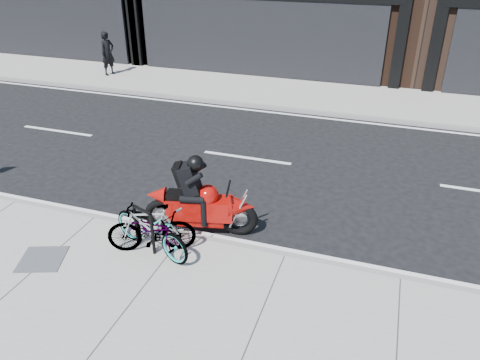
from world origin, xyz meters
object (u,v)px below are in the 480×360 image
(bicycle_rear, at_px, (151,228))
(utility_grate, at_px, (42,259))
(bicycle_front, at_px, (151,228))
(bike_rack, at_px, (144,226))
(pedestrian, at_px, (108,53))
(motorcycle, at_px, (205,203))

(bicycle_rear, height_order, utility_grate, bicycle_rear)
(bicycle_front, bearing_deg, bike_rack, 109.25)
(bike_rack, relative_size, bicycle_rear, 0.54)
(bike_rack, height_order, pedestrian, pedestrian)
(motorcycle, xyz_separation_m, pedestrian, (-8.03, 9.23, 0.31))
(motorcycle, xyz_separation_m, utility_grate, (-2.37, -1.91, -0.54))
(bicycle_front, relative_size, bicycle_rear, 1.14)
(bicycle_front, bearing_deg, motorcycle, -12.01)
(bicycle_front, relative_size, motorcycle, 0.81)
(bike_rack, distance_m, utility_grate, 1.90)
(bicycle_front, xyz_separation_m, motorcycle, (0.62, 1.03, 0.08))
(bicycle_front, xyz_separation_m, bicycle_rear, (0.00, 0.00, 0.00))
(motorcycle, bearing_deg, bicycle_rear, -134.54)
(bicycle_rear, relative_size, motorcycle, 0.71)
(bicycle_rear, relative_size, utility_grate, 2.11)
(bicycle_rear, height_order, pedestrian, pedestrian)
(bike_rack, bearing_deg, bicycle_front, 0.00)
(bicycle_rear, relative_size, pedestrian, 0.92)
(bicycle_front, distance_m, utility_grate, 2.01)
(bike_rack, xyz_separation_m, bicycle_front, (0.14, 0.00, -0.03))
(bicycle_front, distance_m, motorcycle, 1.20)
(bike_rack, relative_size, utility_grate, 1.14)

